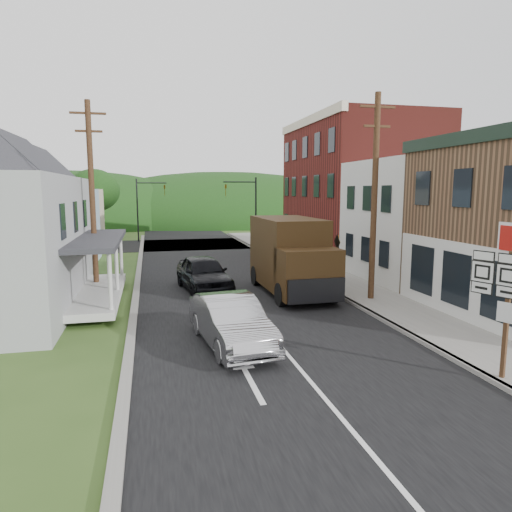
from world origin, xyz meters
TOP-DOWN VIEW (x-y plane):
  - ground at (0.00, 0.00)m, footprint 120.00×120.00m
  - road at (0.00, 10.00)m, footprint 9.00×90.00m
  - cross_road at (0.00, 27.00)m, footprint 60.00×9.00m
  - sidewalk_right at (5.90, 8.00)m, footprint 2.80×55.00m
  - curb_right at (4.55, 8.00)m, footprint 0.20×55.00m
  - curb_left at (-4.65, 8.00)m, footprint 0.30×55.00m
  - storefront_white at (11.30, 7.50)m, footprint 8.00×7.00m
  - storefront_red at (11.30, 17.00)m, footprint 8.00×12.00m
  - house_blue at (-11.00, 17.00)m, footprint 7.14×8.16m
  - house_cream at (-11.50, 26.00)m, footprint 7.14×8.16m
  - utility_pole_right at (5.60, 3.50)m, footprint 1.60×0.26m
  - utility_pole_left at (-6.50, 8.00)m, footprint 1.60×0.26m
  - traffic_signal_right at (4.30, 23.50)m, footprint 2.87×0.20m
  - traffic_signal_left at (-4.30, 30.50)m, footprint 2.87×0.20m
  - tree_left_d at (-9.00, 32.00)m, footprint 4.80×4.80m
  - forested_ridge at (0.00, 55.00)m, footprint 90.00×30.00m
  - silver_sedan at (-1.51, -0.91)m, footprint 2.27×4.98m
  - dark_sedan at (-1.41, 7.35)m, footprint 2.67×5.25m
  - delivery_van at (2.60, 5.79)m, footprint 2.74×6.46m
  - route_sign_cluster at (4.76, -5.27)m, footprint 0.76×1.76m
  - warning_sign at (4.77, 5.36)m, footprint 0.12×0.75m

SIDE VIEW (x-z plane):
  - ground at x=0.00m, z-range 0.00..0.00m
  - road at x=0.00m, z-range -0.01..0.01m
  - cross_road at x=0.00m, z-range -0.01..0.01m
  - forested_ridge at x=0.00m, z-range -8.00..8.00m
  - curb_left at x=-4.65m, z-range 0.00..0.12m
  - sidewalk_right at x=5.90m, z-range 0.00..0.15m
  - curb_right at x=4.55m, z-range 0.00..0.15m
  - silver_sedan at x=-1.51m, z-range 0.00..1.58m
  - dark_sedan at x=-1.41m, z-range 0.00..1.71m
  - delivery_van at x=2.60m, z-range 0.02..3.61m
  - warning_sign at x=4.77m, z-range 0.53..3.24m
  - route_sign_cluster at x=4.76m, z-range 0.63..3.91m
  - storefront_white at x=11.30m, z-range 0.00..6.50m
  - house_blue at x=-11.00m, z-range 0.05..7.33m
  - house_cream at x=-11.50m, z-range 0.05..7.33m
  - traffic_signal_right at x=4.30m, z-range 0.76..6.76m
  - traffic_signal_left at x=-4.30m, z-range 0.76..6.76m
  - utility_pole_right at x=5.60m, z-range 0.16..9.16m
  - utility_pole_left at x=-6.50m, z-range 0.16..9.16m
  - tree_left_d at x=-9.00m, z-range 1.41..8.35m
  - storefront_red at x=11.30m, z-range 0.00..10.00m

